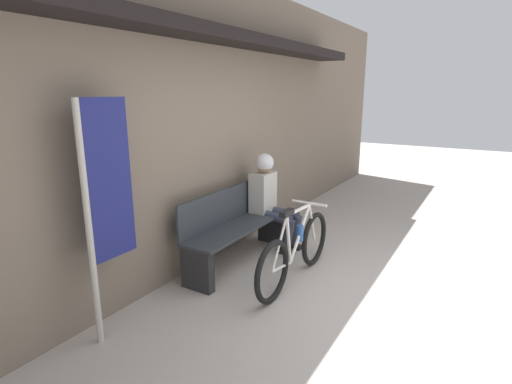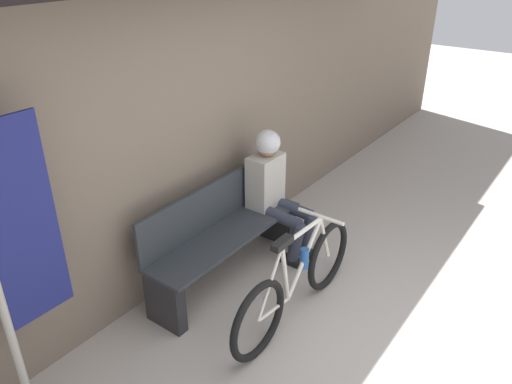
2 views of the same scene
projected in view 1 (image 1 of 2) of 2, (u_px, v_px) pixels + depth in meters
name	position (u px, v px, depth m)	size (l,w,h in m)	color
ground_plane	(406.00, 316.00, 3.55)	(24.00, 24.00, 0.00)	#ADA399
storefront_wall	(197.00, 118.00, 4.29)	(12.00, 0.56, 3.20)	#756656
park_bench_near	(235.00, 229.00, 4.60)	(1.63, 0.42, 0.86)	#2D3338
bicycle	(296.00, 251.00, 4.14)	(1.61, 0.40, 0.83)	black
person_seated	(270.00, 194.00, 4.98)	(0.34, 0.61, 1.20)	#2D3342
banner_pole	(103.00, 196.00, 3.03)	(0.45, 0.05, 1.91)	#B7B2A8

